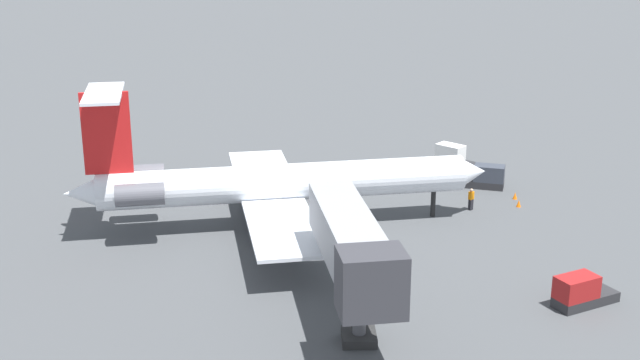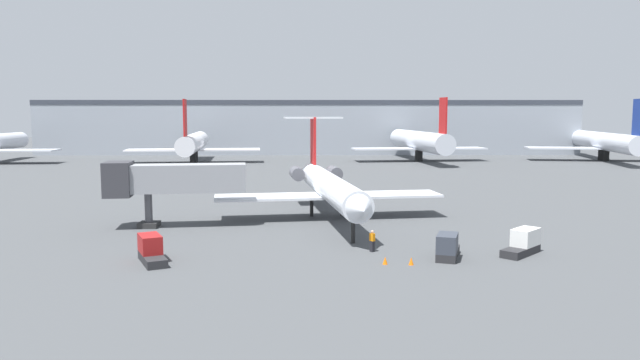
{
  "view_description": "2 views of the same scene",
  "coord_description": "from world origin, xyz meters",
  "px_view_note": "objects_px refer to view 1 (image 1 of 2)",
  "views": [
    {
      "loc": [
        -52.16,
        -1.62,
        21.19
      ],
      "look_at": [
        6.06,
        -3.48,
        2.47
      ],
      "focal_mm": 46.21,
      "sensor_mm": 36.0,
      "label": 1
    },
    {
      "loc": [
        1.52,
        -59.45,
        10.65
      ],
      "look_at": [
        2.15,
        0.13,
        3.87
      ],
      "focal_mm": 33.14,
      "sensor_mm": 36.0,
      "label": 2
    }
  ],
  "objects_px": {
    "jet_bridge": "(354,250)",
    "baggage_tug_lead": "(580,292)",
    "baggage_tug_spare": "(453,157)",
    "traffic_cone_mid": "(515,196)",
    "regional_jet": "(271,182)",
    "ground_crew_marshaller": "(471,199)",
    "traffic_cone_near": "(519,203)",
    "baggage_tug_trailing": "(485,178)"
  },
  "relations": [
    {
      "from": "regional_jet",
      "to": "traffic_cone_near",
      "type": "xyz_separation_m",
      "value": [
        3.54,
        -18.75,
        -3.08
      ]
    },
    {
      "from": "jet_bridge",
      "to": "baggage_tug_lead",
      "type": "xyz_separation_m",
      "value": [
        2.09,
        -13.09,
        -3.64
      ]
    },
    {
      "from": "regional_jet",
      "to": "ground_crew_marshaller",
      "type": "height_order",
      "value": "regional_jet"
    },
    {
      "from": "baggage_tug_lead",
      "to": "baggage_tug_spare",
      "type": "distance_m",
      "value": 27.71
    },
    {
      "from": "regional_jet",
      "to": "baggage_tug_trailing",
      "type": "bearing_deg",
      "value": -64.16
    },
    {
      "from": "baggage_tug_lead",
      "to": "baggage_tug_spare",
      "type": "relative_size",
      "value": 1.1
    },
    {
      "from": "jet_bridge",
      "to": "baggage_tug_trailing",
      "type": "relative_size",
      "value": 3.09
    },
    {
      "from": "baggage_tug_trailing",
      "to": "baggage_tug_spare",
      "type": "relative_size",
      "value": 1.1
    },
    {
      "from": "regional_jet",
      "to": "traffic_cone_mid",
      "type": "relative_size",
      "value": 54.68
    },
    {
      "from": "baggage_tug_trailing",
      "to": "baggage_tug_spare",
      "type": "height_order",
      "value": "same"
    },
    {
      "from": "baggage_tug_lead",
      "to": "baggage_tug_spare",
      "type": "xyz_separation_m",
      "value": [
        27.63,
        2.08,
        0.0
      ]
    },
    {
      "from": "baggage_tug_trailing",
      "to": "jet_bridge",
      "type": "bearing_deg",
      "value": 152.23
    },
    {
      "from": "baggage_tug_lead",
      "to": "regional_jet",
      "type": "bearing_deg",
      "value": 53.43
    },
    {
      "from": "regional_jet",
      "to": "ground_crew_marshaller",
      "type": "distance_m",
      "value": 15.43
    },
    {
      "from": "traffic_cone_near",
      "to": "baggage_tug_trailing",
      "type": "bearing_deg",
      "value": 18.35
    },
    {
      "from": "baggage_tug_spare",
      "to": "traffic_cone_mid",
      "type": "relative_size",
      "value": 6.99
    },
    {
      "from": "regional_jet",
      "to": "baggage_tug_lead",
      "type": "relative_size",
      "value": 7.14
    },
    {
      "from": "regional_jet",
      "to": "jet_bridge",
      "type": "xyz_separation_m",
      "value": [
        -15.3,
        -4.72,
        1.12
      ]
    },
    {
      "from": "jet_bridge",
      "to": "ground_crew_marshaller",
      "type": "xyz_separation_m",
      "value": [
        18.3,
        -10.21,
        -3.62
      ]
    },
    {
      "from": "baggage_tug_trailing",
      "to": "traffic_cone_near",
      "type": "distance_m",
      "value": 5.06
    },
    {
      "from": "regional_jet",
      "to": "jet_bridge",
      "type": "relative_size",
      "value": 2.29
    },
    {
      "from": "ground_crew_marshaller",
      "to": "baggage_tug_lead",
      "type": "bearing_deg",
      "value": -169.93
    },
    {
      "from": "baggage_tug_lead",
      "to": "traffic_cone_near",
      "type": "relative_size",
      "value": 7.66
    },
    {
      "from": "ground_crew_marshaller",
      "to": "baggage_tug_trailing",
      "type": "distance_m",
      "value": 5.77
    },
    {
      "from": "baggage_tug_spare",
      "to": "traffic_cone_mid",
      "type": "height_order",
      "value": "baggage_tug_spare"
    },
    {
      "from": "ground_crew_marshaller",
      "to": "baggage_tug_trailing",
      "type": "xyz_separation_m",
      "value": [
        5.32,
        -2.23,
        -0.02
      ]
    },
    {
      "from": "jet_bridge",
      "to": "baggage_tug_trailing",
      "type": "bearing_deg",
      "value": -27.77
    },
    {
      "from": "traffic_cone_near",
      "to": "regional_jet",
      "type": "bearing_deg",
      "value": 100.69
    },
    {
      "from": "baggage_tug_lead",
      "to": "baggage_tug_trailing",
      "type": "relative_size",
      "value": 0.99
    },
    {
      "from": "jet_bridge",
      "to": "baggage_tug_spare",
      "type": "xyz_separation_m",
      "value": [
        29.71,
        -11.01,
        -3.64
      ]
    },
    {
      "from": "regional_jet",
      "to": "jet_bridge",
      "type": "distance_m",
      "value": 16.06
    },
    {
      "from": "ground_crew_marshaller",
      "to": "baggage_tug_spare",
      "type": "relative_size",
      "value": 0.44
    },
    {
      "from": "baggage_tug_trailing",
      "to": "traffic_cone_mid",
      "type": "relative_size",
      "value": 7.7
    },
    {
      "from": "traffic_cone_mid",
      "to": "regional_jet",
      "type": "bearing_deg",
      "value": 105.8
    },
    {
      "from": "baggage_tug_lead",
      "to": "traffic_cone_mid",
      "type": "bearing_deg",
      "value": -3.45
    },
    {
      "from": "regional_jet",
      "to": "traffic_cone_mid",
      "type": "distance_m",
      "value": 19.92
    },
    {
      "from": "baggage_tug_trailing",
      "to": "baggage_tug_spare",
      "type": "bearing_deg",
      "value": 13.17
    },
    {
      "from": "baggage_tug_trailing",
      "to": "ground_crew_marshaller",
      "type": "bearing_deg",
      "value": 157.27
    },
    {
      "from": "regional_jet",
      "to": "jet_bridge",
      "type": "height_order",
      "value": "regional_jet"
    },
    {
      "from": "jet_bridge",
      "to": "baggage_tug_lead",
      "type": "distance_m",
      "value": 13.75
    },
    {
      "from": "regional_jet",
      "to": "baggage_tug_lead",
      "type": "distance_m",
      "value": 22.32
    },
    {
      "from": "baggage_tug_lead",
      "to": "traffic_cone_mid",
      "type": "relative_size",
      "value": 7.66
    }
  ]
}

